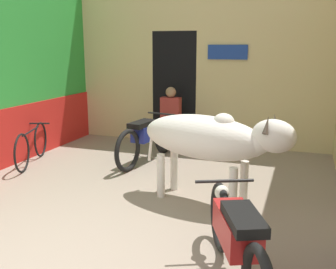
# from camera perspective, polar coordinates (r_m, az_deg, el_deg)

# --- Properties ---
(wall_back_with_doorway) EXTENTS (5.48, 0.93, 3.69)m
(wall_back_with_doorway) POSITION_cam_1_polar(r_m,az_deg,el_deg) (8.66, 3.78, 9.73)
(wall_back_with_doorway) COLOR #D1BC84
(wall_back_with_doorway) RESTS_ON ground_plane
(cow) EXTENTS (2.19, 1.06, 1.31)m
(cow) POSITION_cam_1_polar(r_m,az_deg,el_deg) (5.19, 6.12, -0.57)
(cow) COLOR silver
(cow) RESTS_ON ground_plane
(motorcycle_near) EXTENTS (0.92, 1.87, 0.82)m
(motorcycle_near) POSITION_cam_1_polar(r_m,az_deg,el_deg) (3.59, 9.88, -14.43)
(motorcycle_near) COLOR black
(motorcycle_near) RESTS_ON ground_plane
(motorcycle_far) EXTENTS (0.58, 2.07, 0.83)m
(motorcycle_far) POSITION_cam_1_polar(r_m,az_deg,el_deg) (7.18, -2.97, -0.26)
(motorcycle_far) COLOR black
(motorcycle_far) RESTS_ON ground_plane
(bicycle) EXTENTS (0.63, 1.57, 0.68)m
(bicycle) POSITION_cam_1_polar(r_m,az_deg,el_deg) (7.49, -19.15, -1.47)
(bicycle) COLOR black
(bicycle) RESTS_ON ground_plane
(shopkeeper_seated) EXTENTS (0.41, 0.34, 1.27)m
(shopkeeper_seated) POSITION_cam_1_polar(r_m,az_deg,el_deg) (8.13, 0.31, 2.70)
(shopkeeper_seated) COLOR #282833
(shopkeeper_seated) RESTS_ON ground_plane
(plastic_stool) EXTENTS (0.35, 0.35, 0.47)m
(plastic_stool) POSITION_cam_1_polar(r_m,az_deg,el_deg) (8.06, 3.07, -0.47)
(plastic_stool) COLOR beige
(plastic_stool) RESTS_ON ground_plane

